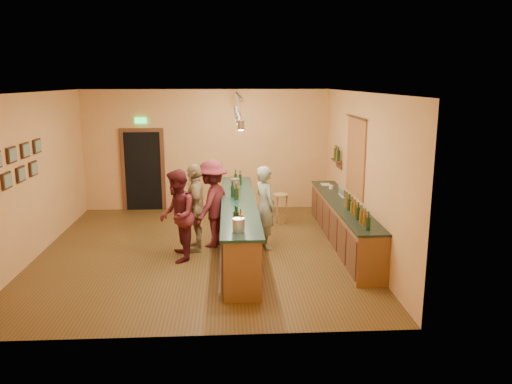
{
  "coord_description": "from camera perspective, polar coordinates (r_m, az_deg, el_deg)",
  "views": [
    {
      "loc": [
        0.56,
        -9.78,
        3.43
      ],
      "look_at": [
        1.13,
        0.2,
        1.18
      ],
      "focal_mm": 35.0,
      "sensor_mm": 36.0,
      "label": 1
    }
  ],
  "objects": [
    {
      "name": "tasting_bar",
      "position": [
        10.18,
        -1.98,
        -3.44
      ],
      "size": [
        0.74,
        5.1,
        1.38
      ],
      "color": "brown",
      "rests_on": "floor"
    },
    {
      "name": "bar_stool",
      "position": [
        12.04,
        2.81,
        -0.91
      ],
      "size": [
        0.36,
        0.36,
        0.75
      ],
      "rotation": [
        0.0,
        0.0,
        0.31
      ],
      "color": "#A3814A",
      "rests_on": "floor"
    },
    {
      "name": "wall_left",
      "position": [
        10.65,
        -24.19,
        1.67
      ],
      "size": [
        0.02,
        7.0,
        3.2
      ],
      "primitive_type": "cube",
      "color": "#DC8F52",
      "rests_on": "floor"
    },
    {
      "name": "floor",
      "position": [
        10.38,
        -6.23,
        -6.7
      ],
      "size": [
        7.0,
        7.0,
        0.0
      ],
      "primitive_type": "plane",
      "color": "#4E3516",
      "rests_on": "ground"
    },
    {
      "name": "wall_front",
      "position": [
        6.56,
        -8.07,
        -3.63
      ],
      "size": [
        6.5,
        0.02,
        3.2
      ],
      "primitive_type": "cube",
      "color": "#DC8F52",
      "rests_on": "floor"
    },
    {
      "name": "tapestry",
      "position": [
        10.64,
        11.32,
        3.89
      ],
      "size": [
        0.03,
        1.4,
        1.6
      ],
      "primitive_type": "cube",
      "color": "maroon",
      "rests_on": "wall_right"
    },
    {
      "name": "picture_grid",
      "position": [
        9.9,
        -25.66,
        2.82
      ],
      "size": [
        0.06,
        2.2,
        0.7
      ],
      "primitive_type": null,
      "color": "#382111",
      "rests_on": "wall_left"
    },
    {
      "name": "bottle_shelf",
      "position": [
        12.09,
        9.25,
        4.12
      ],
      "size": [
        0.17,
        0.55,
        0.54
      ],
      "color": "#4F2917",
      "rests_on": "wall_right"
    },
    {
      "name": "customer_a",
      "position": [
        9.68,
        -8.99,
        -2.69
      ],
      "size": [
        0.74,
        0.92,
        1.78
      ],
      "primitive_type": "imported",
      "rotation": [
        0.0,
        0.0,
        -1.49
      ],
      "color": "#59191E",
      "rests_on": "floor"
    },
    {
      "name": "customer_b",
      "position": [
        10.21,
        -6.92,
        -1.78
      ],
      "size": [
        0.5,
        1.08,
        1.8
      ],
      "primitive_type": "imported",
      "rotation": [
        0.0,
        0.0,
        -1.52
      ],
      "color": "#997A51",
      "rests_on": "floor"
    },
    {
      "name": "wall_right",
      "position": [
        10.3,
        11.92,
        2.17
      ],
      "size": [
        0.02,
        7.0,
        3.2
      ],
      "primitive_type": "cube",
      "color": "#DC8F52",
      "rests_on": "floor"
    },
    {
      "name": "pendant_track",
      "position": [
        9.79,
        -2.07,
        10.05
      ],
      "size": [
        0.11,
        4.6,
        0.5
      ],
      "color": "silver",
      "rests_on": "ceiling"
    },
    {
      "name": "back_counter",
      "position": [
        10.66,
        9.94,
        -3.55
      ],
      "size": [
        0.6,
        4.55,
        1.27
      ],
      "color": "brown",
      "rests_on": "floor"
    },
    {
      "name": "wall_back",
      "position": [
        13.42,
        -5.66,
        4.77
      ],
      "size": [
        6.5,
        0.02,
        3.2
      ],
      "primitive_type": "cube",
      "color": "#DC8F52",
      "rests_on": "floor"
    },
    {
      "name": "doorway",
      "position": [
        13.64,
        -12.78,
        2.63
      ],
      "size": [
        1.15,
        0.09,
        2.48
      ],
      "color": "black",
      "rests_on": "wall_back"
    },
    {
      "name": "customer_c",
      "position": [
        10.43,
        -5.05,
        -1.32
      ],
      "size": [
        1.11,
        1.36,
        1.83
      ],
      "primitive_type": "imported",
      "rotation": [
        0.0,
        0.0,
        -2.0
      ],
      "color": "#59191E",
      "rests_on": "floor"
    },
    {
      "name": "bartender",
      "position": [
        10.3,
        1.06,
        -1.76
      ],
      "size": [
        0.63,
        0.74,
        1.73
      ],
      "primitive_type": "imported",
      "rotation": [
        0.0,
        0.0,
        1.97
      ],
      "color": "gray",
      "rests_on": "floor"
    },
    {
      "name": "ceiling",
      "position": [
        9.8,
        -6.68,
        11.25
      ],
      "size": [
        6.5,
        7.0,
        0.02
      ],
      "primitive_type": "cube",
      "color": "silver",
      "rests_on": "wall_back"
    }
  ]
}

